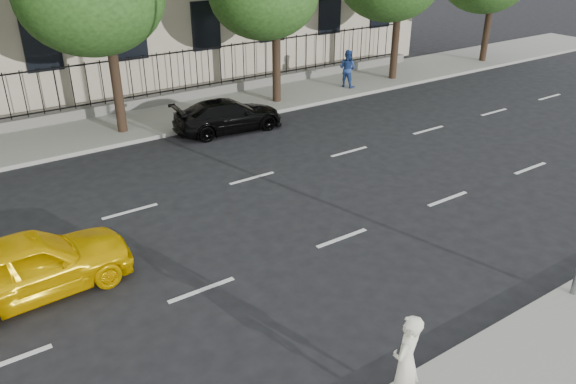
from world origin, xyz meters
name	(u,v)px	position (x,y,z in m)	size (l,w,h in m)	color
ground	(412,285)	(0.00, 0.00, 0.00)	(120.00, 120.00, 0.00)	black
far_sidewalk	(164,118)	(0.00, 14.00, 0.07)	(60.00, 4.00, 0.15)	gray
lane_markings	(292,205)	(0.00, 4.75, 0.01)	(49.60, 4.62, 0.01)	silver
iron_fence	(147,94)	(0.00, 15.70, 0.65)	(30.00, 0.50, 2.20)	slate
yellow_taxi	(29,266)	(-7.08, 4.44, 0.73)	(1.74, 4.31, 1.47)	#F2BC00
black_sedan	(228,115)	(1.56, 11.33, 0.62)	(1.73, 4.26, 1.24)	black
woman_near	(406,361)	(-2.73, -2.40, 1.03)	(0.64, 0.42, 1.76)	white
pedestrian_far	(347,68)	(9.04, 13.25, 1.03)	(0.85, 0.66, 1.75)	navy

